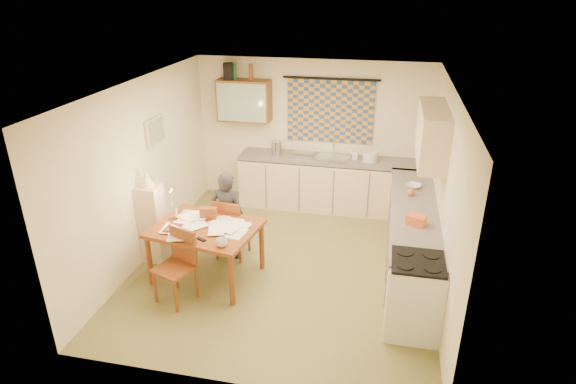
% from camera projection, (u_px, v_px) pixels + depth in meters
% --- Properties ---
extents(floor, '(4.00, 4.50, 0.02)m').
position_uv_depth(floor, '(285.00, 264.00, 6.79)').
color(floor, olive).
rests_on(floor, ground).
extents(ceiling, '(4.00, 4.50, 0.02)m').
position_uv_depth(ceiling, '(284.00, 86.00, 5.77)').
color(ceiling, white).
rests_on(ceiling, floor).
extents(wall_back, '(4.00, 0.02, 2.50)m').
position_uv_depth(wall_back, '(312.00, 133.00, 8.30)').
color(wall_back, '#F8ECC8').
rests_on(wall_back, floor).
extents(wall_front, '(4.00, 0.02, 2.50)m').
position_uv_depth(wall_front, '(230.00, 278.00, 4.26)').
color(wall_front, '#F8ECC8').
rests_on(wall_front, floor).
extents(wall_left, '(0.02, 4.50, 2.50)m').
position_uv_depth(wall_left, '(143.00, 171.00, 6.66)').
color(wall_left, '#F8ECC8').
rests_on(wall_left, floor).
extents(wall_right, '(0.02, 4.50, 2.50)m').
position_uv_depth(wall_right, '(444.00, 195.00, 5.90)').
color(wall_right, '#F8ECC8').
rests_on(wall_right, floor).
extents(window_blind, '(1.45, 0.03, 1.05)m').
position_uv_depth(window_blind, '(330.00, 112.00, 8.05)').
color(window_blind, '#2D4F81').
rests_on(window_blind, wall_back).
extents(curtain_rod, '(1.60, 0.04, 0.04)m').
position_uv_depth(curtain_rod, '(331.00, 79.00, 7.81)').
color(curtain_rod, black).
rests_on(curtain_rod, wall_back).
extents(wall_cabinet, '(0.90, 0.34, 0.70)m').
position_uv_depth(wall_cabinet, '(244.00, 100.00, 8.14)').
color(wall_cabinet, brown).
rests_on(wall_cabinet, wall_back).
extents(wall_cabinet_glass, '(0.84, 0.02, 0.64)m').
position_uv_depth(wall_cabinet_glass, '(241.00, 103.00, 7.98)').
color(wall_cabinet_glass, '#99B2A5').
rests_on(wall_cabinet_glass, wall_back).
extents(upper_cabinet_right, '(0.34, 1.30, 0.70)m').
position_uv_depth(upper_cabinet_right, '(432.00, 134.00, 6.19)').
color(upper_cabinet_right, beige).
rests_on(upper_cabinet_right, wall_right).
extents(framed_print, '(0.04, 0.50, 0.40)m').
position_uv_depth(framed_print, '(155.00, 131.00, 6.83)').
color(framed_print, beige).
rests_on(framed_print, wall_left).
extents(print_canvas, '(0.01, 0.42, 0.32)m').
position_uv_depth(print_canvas, '(157.00, 131.00, 6.82)').
color(print_canvas, '#B7B9A5').
rests_on(print_canvas, wall_left).
extents(counter_back, '(3.30, 0.62, 0.92)m').
position_uv_depth(counter_back, '(335.00, 184.00, 8.26)').
color(counter_back, beige).
rests_on(counter_back, floor).
extents(counter_right, '(0.62, 2.95, 0.92)m').
position_uv_depth(counter_right, '(411.00, 240.00, 6.51)').
color(counter_right, beige).
rests_on(counter_right, floor).
extents(stove, '(0.59, 0.59, 0.92)m').
position_uv_depth(stove, '(414.00, 296.00, 5.33)').
color(stove, white).
rests_on(stove, floor).
extents(sink, '(0.63, 0.55, 0.10)m').
position_uv_depth(sink, '(332.00, 161.00, 8.10)').
color(sink, silver).
rests_on(sink, counter_back).
extents(tap, '(0.03, 0.03, 0.28)m').
position_uv_depth(tap, '(334.00, 147.00, 8.19)').
color(tap, silver).
rests_on(tap, counter_back).
extents(dish_rack, '(0.35, 0.30, 0.06)m').
position_uv_depth(dish_rack, '(303.00, 155.00, 8.17)').
color(dish_rack, silver).
rests_on(dish_rack, counter_back).
extents(kettle, '(0.24, 0.24, 0.24)m').
position_uv_depth(kettle, '(277.00, 148.00, 8.22)').
color(kettle, silver).
rests_on(kettle, counter_back).
extents(mixing_bowl, '(0.24, 0.24, 0.16)m').
position_uv_depth(mixing_bowl, '(370.00, 156.00, 7.93)').
color(mixing_bowl, white).
rests_on(mixing_bowl, counter_back).
extents(soap_bottle, '(0.09, 0.10, 0.19)m').
position_uv_depth(soap_bottle, '(355.00, 154.00, 8.02)').
color(soap_bottle, white).
rests_on(soap_bottle, counter_back).
extents(bowl, '(0.35, 0.35, 0.05)m').
position_uv_depth(bowl, '(414.00, 186.00, 6.94)').
color(bowl, white).
rests_on(bowl, counter_right).
extents(orange_bag, '(0.27, 0.23, 0.12)m').
position_uv_depth(orange_bag, '(416.00, 220.00, 5.89)').
color(orange_bag, orange).
rests_on(orange_bag, counter_right).
extents(fruit_orange, '(0.10, 0.10, 0.10)m').
position_uv_depth(fruit_orange, '(411.00, 192.00, 6.67)').
color(fruit_orange, orange).
rests_on(fruit_orange, counter_right).
extents(speaker, '(0.21, 0.24, 0.26)m').
position_uv_depth(speaker, '(228.00, 71.00, 7.99)').
color(speaker, black).
rests_on(speaker, wall_cabinet).
extents(bottle_green, '(0.09, 0.09, 0.26)m').
position_uv_depth(bottle_green, '(234.00, 71.00, 7.97)').
color(bottle_green, '#195926').
rests_on(bottle_green, wall_cabinet).
extents(bottle_brown, '(0.08, 0.08, 0.26)m').
position_uv_depth(bottle_brown, '(251.00, 72.00, 7.92)').
color(bottle_brown, brown).
rests_on(bottle_brown, wall_cabinet).
extents(dining_table, '(1.46, 1.20, 0.75)m').
position_uv_depth(dining_table, '(207.00, 252.00, 6.36)').
color(dining_table, brown).
rests_on(dining_table, floor).
extents(chair_far, '(0.45, 0.45, 0.91)m').
position_uv_depth(chair_far, '(233.00, 238.00, 6.89)').
color(chair_far, brown).
rests_on(chair_far, floor).
extents(chair_near, '(0.54, 0.54, 0.92)m').
position_uv_depth(chair_near, '(177.00, 279.00, 5.93)').
color(chair_near, brown).
rests_on(chair_near, floor).
extents(person, '(0.49, 0.34, 1.30)m').
position_uv_depth(person, '(228.00, 215.00, 6.73)').
color(person, black).
rests_on(person, floor).
extents(shelf_stand, '(0.32, 0.30, 1.13)m').
position_uv_depth(shelf_stand, '(152.00, 223.00, 6.70)').
color(shelf_stand, beige).
rests_on(shelf_stand, floor).
extents(lampshade, '(0.20, 0.20, 0.22)m').
position_uv_depth(lampshade, '(147.00, 179.00, 6.43)').
color(lampshade, beige).
rests_on(lampshade, shelf_stand).
extents(letter_rack, '(0.23, 0.12, 0.16)m').
position_uv_depth(letter_rack, '(209.00, 213.00, 6.39)').
color(letter_rack, brown).
rests_on(letter_rack, dining_table).
extents(mug, '(0.20, 0.20, 0.10)m').
position_uv_depth(mug, '(222.00, 243.00, 5.74)').
color(mug, white).
rests_on(mug, dining_table).
extents(magazine, '(0.19, 0.26, 0.02)m').
position_uv_depth(magazine, '(166.00, 228.00, 6.16)').
color(magazine, maroon).
rests_on(magazine, dining_table).
extents(book, '(0.30, 0.34, 0.02)m').
position_uv_depth(book, '(174.00, 223.00, 6.28)').
color(book, orange).
rests_on(book, dining_table).
extents(orange_box, '(0.14, 0.13, 0.04)m').
position_uv_depth(orange_box, '(172.00, 231.00, 6.07)').
color(orange_box, orange).
rests_on(orange_box, dining_table).
extents(eyeglasses, '(0.14, 0.10, 0.02)m').
position_uv_depth(eyeglasses, '(201.00, 239.00, 5.89)').
color(eyeglasses, black).
rests_on(eyeglasses, dining_table).
extents(candle_holder, '(0.07, 0.07, 0.18)m').
position_uv_depth(candle_holder, '(175.00, 213.00, 6.37)').
color(candle_holder, silver).
rests_on(candle_holder, dining_table).
extents(candle, '(0.02, 0.02, 0.22)m').
position_uv_depth(candle, '(171.00, 200.00, 6.29)').
color(candle, white).
rests_on(candle, dining_table).
extents(candle_flame, '(0.02, 0.02, 0.02)m').
position_uv_depth(candle_flame, '(172.00, 190.00, 6.27)').
color(candle_flame, '#FFCC66').
rests_on(candle_flame, dining_table).
extents(papers, '(1.12, 0.92, 0.03)m').
position_uv_depth(papers, '(208.00, 224.00, 6.24)').
color(papers, white).
rests_on(papers, dining_table).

